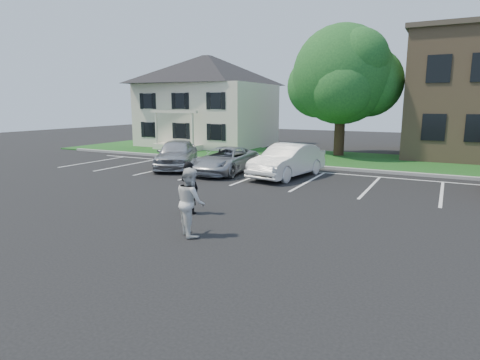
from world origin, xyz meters
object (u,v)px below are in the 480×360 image
object	(u,v)px
house	(208,101)
car_silver_minivan	(225,160)
car_white_sedan	(288,161)
man_white_shirt	(191,202)
car_silver_west	(177,154)
man_black_suit	(189,188)
tree	(344,77)

from	to	relation	value
house	car_silver_minivan	xyz separation A→B (m)	(8.33, -11.70, -3.16)
house	car_white_sedan	bearing A→B (deg)	-44.08
man_white_shirt	car_silver_west	bearing A→B (deg)	-11.94
man_black_suit	car_silver_minivan	distance (m)	8.01
house	man_black_suit	world-z (taller)	house
house	car_silver_west	xyz separation A→B (m)	(5.15, -11.61, -3.01)
man_black_suit	car_white_sedan	xyz separation A→B (m)	(0.45, 7.86, -0.06)
man_white_shirt	car_white_sedan	size ratio (longest dim) A/B	0.38
tree	man_black_suit	bearing A→B (deg)	-92.73
man_black_suit	car_silver_minivan	world-z (taller)	man_black_suit
man_black_suit	car_white_sedan	distance (m)	7.87
man_white_shirt	house	bearing A→B (deg)	-19.29
man_white_shirt	car_silver_minivan	xyz separation A→B (m)	(-4.19, 9.30, -0.27)
car_silver_west	man_black_suit	bearing A→B (deg)	-76.56
car_white_sedan	man_black_suit	bearing A→B (deg)	-83.28
house	man_white_shirt	world-z (taller)	house
house	car_silver_minivan	distance (m)	14.70
man_white_shirt	car_silver_west	world-z (taller)	man_white_shirt
car_silver_minivan	car_silver_west	bearing A→B (deg)	175.27
man_white_shirt	car_white_sedan	xyz separation A→B (m)	(-0.85, 9.69, -0.13)
car_silver_minivan	car_white_sedan	bearing A→B (deg)	3.44
car_white_sedan	tree	bearing A→B (deg)	97.70
house	tree	world-z (taller)	tree
man_white_shirt	car_silver_west	distance (m)	11.93
man_white_shirt	car_silver_minivan	world-z (taller)	man_white_shirt
tree	man_white_shirt	xyz separation A→B (m)	(0.48, -19.00, -4.40)
house	man_black_suit	bearing A→B (deg)	-59.64
tree	house	bearing A→B (deg)	170.60
man_white_shirt	car_white_sedan	distance (m)	9.72
car_silver_minivan	car_white_sedan	size ratio (longest dim) A/B	0.98
man_white_shirt	tree	bearing A→B (deg)	-48.66
tree	car_silver_west	distance (m)	12.67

